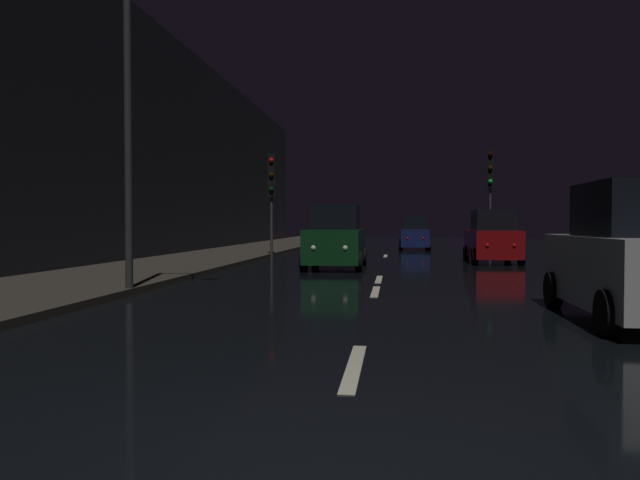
# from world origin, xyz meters

# --- Properties ---
(ground) EXTENTS (26.87, 84.00, 0.02)m
(ground) POSITION_xyz_m (0.00, 24.50, -0.01)
(ground) COLOR black
(sidewalk_left) EXTENTS (4.40, 84.00, 0.15)m
(sidewalk_left) POSITION_xyz_m (-7.24, 24.50, 0.07)
(sidewalk_left) COLOR #38332B
(sidewalk_left) RESTS_ON ground
(building_facade_left) EXTENTS (0.80, 63.00, 9.89)m
(building_facade_left) POSITION_xyz_m (-9.84, 21.00, 4.94)
(building_facade_left) COLOR black
(building_facade_left) RESTS_ON ground
(lane_centerline) EXTENTS (0.16, 24.59, 0.01)m
(lane_centerline) POSITION_xyz_m (0.00, 12.99, 0.01)
(lane_centerline) COLOR beige
(lane_centerline) RESTS_ON ground
(traffic_light_far_right) EXTENTS (0.34, 0.47, 5.07)m
(traffic_light_far_right) POSITION_xyz_m (4.93, 27.06, 3.70)
(traffic_light_far_right) COLOR #38383A
(traffic_light_far_right) RESTS_ON ground
(traffic_light_far_left) EXTENTS (0.36, 0.48, 4.55)m
(traffic_light_far_left) POSITION_xyz_m (-4.93, 23.32, 3.28)
(traffic_light_far_left) COLOR #38383A
(traffic_light_far_left) RESTS_ON ground
(streetlamp_overhead) EXTENTS (1.70, 0.44, 7.88)m
(streetlamp_overhead) POSITION_xyz_m (-4.70, 9.02, 5.15)
(streetlamp_overhead) COLOR #2D2D30
(streetlamp_overhead) RESTS_ON ground
(car_approaching_headlights) EXTENTS (1.95, 4.22, 2.13)m
(car_approaching_headlights) POSITION_xyz_m (-1.56, 17.40, 0.97)
(car_approaching_headlights) COLOR #0F3819
(car_approaching_headlights) RESTS_ON ground
(car_parked_right_far) EXTENTS (1.85, 4.01, 2.02)m
(car_parked_right_far) POSITION_xyz_m (4.14, 21.00, 0.92)
(car_parked_right_far) COLOR maroon
(car_parked_right_far) RESTS_ON ground
(car_distant_taillights) EXTENTS (1.73, 3.74, 1.89)m
(car_distant_taillights) POSITION_xyz_m (1.53, 32.54, 0.86)
(car_distant_taillights) COLOR #141E51
(car_distant_taillights) RESTS_ON ground
(car_parked_right_near) EXTENTS (1.97, 4.27, 2.15)m
(car_parked_right_near) POSITION_xyz_m (4.14, 6.58, 0.98)
(car_parked_right_near) COLOR silver
(car_parked_right_near) RESTS_ON ground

